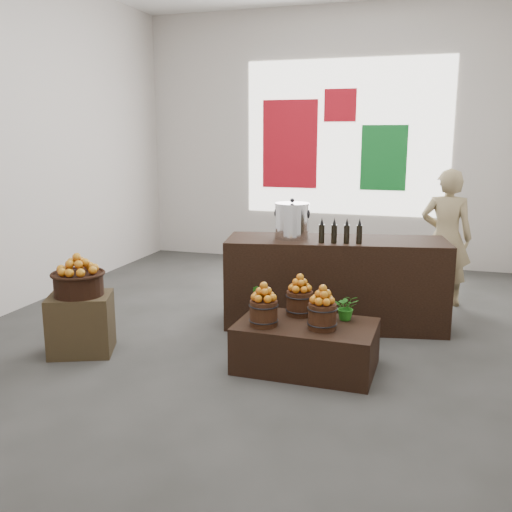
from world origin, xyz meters
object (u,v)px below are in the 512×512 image
(crate, at_px, (81,324))
(wicker_basket, at_px, (79,284))
(shopper, at_px, (446,238))
(counter, at_px, (335,282))
(display_table, at_px, (306,346))
(stock_pot_left, at_px, (292,222))

(crate, height_order, wicker_basket, wicker_basket)
(shopper, bearing_deg, crate, 42.63)
(crate, distance_m, counter, 2.67)
(display_table, height_order, stock_pot_left, stock_pot_left)
(crate, bearing_deg, stock_pot_left, 40.60)
(counter, relative_size, shopper, 1.41)
(counter, bearing_deg, crate, -155.30)
(wicker_basket, xyz_separation_m, counter, (2.17, 1.54, -0.20))
(crate, xyz_separation_m, shopper, (3.30, 2.73, 0.55))
(wicker_basket, height_order, counter, counter)
(crate, relative_size, shopper, 0.34)
(counter, bearing_deg, display_table, -102.41)
(wicker_basket, xyz_separation_m, display_table, (2.13, 0.27, -0.47))
(counter, xyz_separation_m, shopper, (1.14, 1.19, 0.35))
(wicker_basket, relative_size, shopper, 0.27)
(wicker_basket, relative_size, stock_pot_left, 1.26)
(wicker_basket, height_order, shopper, shopper)
(wicker_basket, distance_m, shopper, 4.29)
(crate, xyz_separation_m, wicker_basket, (0.00, 0.00, 0.39))
(wicker_basket, bearing_deg, crate, 0.00)
(crate, height_order, display_table, crate)
(shopper, bearing_deg, stock_pot_left, 41.54)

